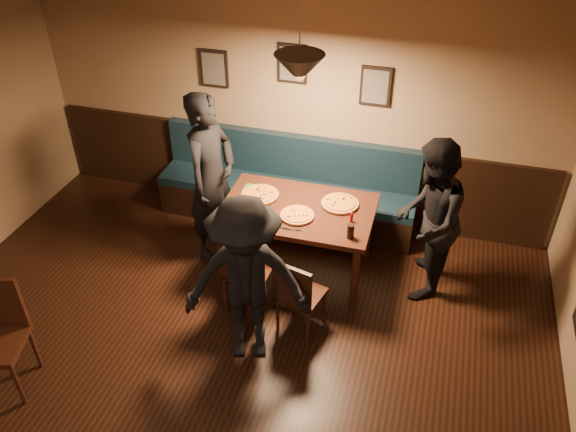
# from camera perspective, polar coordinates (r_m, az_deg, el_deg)

# --- Properties ---
(ceiling) EXTENTS (7.00, 7.00, 0.00)m
(ceiling) POSITION_cam_1_polar(r_m,az_deg,el_deg) (2.98, -18.19, 8.86)
(ceiling) COLOR silver
(ceiling) RESTS_ON ground
(wall_back) EXTENTS (6.00, 0.00, 6.00)m
(wall_back) POSITION_cam_1_polar(r_m,az_deg,el_deg) (6.47, 0.48, 11.27)
(wall_back) COLOR #8C704F
(wall_back) RESTS_ON ground
(wainscot) EXTENTS (5.88, 0.06, 1.00)m
(wainscot) POSITION_cam_1_polar(r_m,az_deg,el_deg) (6.87, 0.38, 4.30)
(wainscot) COLOR black
(wainscot) RESTS_ON ground
(booth_bench) EXTENTS (3.00, 0.60, 1.00)m
(booth_bench) POSITION_cam_1_polar(r_m,az_deg,el_deg) (6.65, -0.26, 3.15)
(booth_bench) COLOR #0F232D
(booth_bench) RESTS_ON ground
(picture_left) EXTENTS (0.32, 0.04, 0.42)m
(picture_left) POSITION_cam_1_polar(r_m,az_deg,el_deg) (6.61, -7.35, 14.34)
(picture_left) COLOR black
(picture_left) RESTS_ON wall_back
(picture_center) EXTENTS (0.32, 0.04, 0.42)m
(picture_center) POSITION_cam_1_polar(r_m,az_deg,el_deg) (6.28, 0.42, 14.92)
(picture_center) COLOR black
(picture_center) RESTS_ON wall_back
(picture_right) EXTENTS (0.32, 0.04, 0.42)m
(picture_right) POSITION_cam_1_polar(r_m,az_deg,el_deg) (6.17, 8.69, 12.63)
(picture_right) COLOR black
(picture_right) RESTS_ON wall_back
(pendant_lamp) EXTENTS (0.44, 0.44, 0.25)m
(pendant_lamp) POSITION_cam_1_polar(r_m,az_deg,el_deg) (5.03, 1.14, 14.45)
(pendant_lamp) COLOR black
(pendant_lamp) RESTS_ON ceiling
(dining_table) EXTENTS (1.52, 0.99, 0.81)m
(dining_table) POSITION_cam_1_polar(r_m,az_deg,el_deg) (5.94, 0.94, -2.41)
(dining_table) COLOR black
(dining_table) RESTS_ON floor
(chair_near_left) EXTENTS (0.44, 0.44, 0.98)m
(chair_near_left) POSITION_cam_1_polar(r_m,az_deg,el_deg) (5.50, -3.83, -4.99)
(chair_near_left) COLOR black
(chair_near_left) RESTS_ON floor
(chair_near_right) EXTENTS (0.46, 0.46, 0.85)m
(chair_near_right) POSITION_cam_1_polar(r_m,az_deg,el_deg) (5.31, 1.34, -7.66)
(chair_near_right) COLOR black
(chair_near_right) RESTS_ON floor
(diner_left) EXTENTS (0.58, 0.76, 1.87)m
(diner_left) POSITION_cam_1_polar(r_m,az_deg,el_deg) (5.99, -7.62, 3.76)
(diner_left) COLOR black
(diner_left) RESTS_ON floor
(diner_right) EXTENTS (0.69, 0.86, 1.68)m
(diner_right) POSITION_cam_1_polar(r_m,az_deg,el_deg) (5.63, 13.75, -0.46)
(diner_right) COLOR black
(diner_right) RESTS_ON floor
(diner_front) EXTENTS (1.19, 0.89, 1.64)m
(diner_front) POSITION_cam_1_polar(r_m,az_deg,el_deg) (4.83, -4.17, -6.61)
(diner_front) COLOR black
(diner_front) RESTS_ON floor
(pizza_a) EXTENTS (0.40, 0.40, 0.04)m
(pizza_a) POSITION_cam_1_polar(r_m,az_deg,el_deg) (5.87, -2.80, 2.13)
(pizza_a) COLOR gold
(pizza_a) RESTS_ON dining_table
(pizza_b) EXTENTS (0.41, 0.41, 0.04)m
(pizza_b) POSITION_cam_1_polar(r_m,az_deg,el_deg) (5.57, 0.92, 0.08)
(pizza_b) COLOR orange
(pizza_b) RESTS_ON dining_table
(pizza_c) EXTENTS (0.40, 0.40, 0.04)m
(pizza_c) POSITION_cam_1_polar(r_m,az_deg,el_deg) (5.75, 5.18, 1.25)
(pizza_c) COLOR orange
(pizza_c) RESTS_ON dining_table
(soda_glass) EXTENTS (0.08, 0.08, 0.14)m
(soda_glass) POSITION_cam_1_polar(r_m,az_deg,el_deg) (5.30, 6.24, -1.51)
(soda_glass) COLOR black
(soda_glass) RESTS_ON dining_table
(tabasco_bottle) EXTENTS (0.04, 0.04, 0.13)m
(tabasco_bottle) POSITION_cam_1_polar(r_m,az_deg,el_deg) (5.50, 6.33, -0.02)
(tabasco_bottle) COLOR #A20505
(tabasco_bottle) RESTS_ON dining_table
(napkin_a) EXTENTS (0.16, 0.16, 0.01)m
(napkin_a) POSITION_cam_1_polar(r_m,az_deg,el_deg) (6.01, -3.67, 2.76)
(napkin_a) COLOR #1E7028
(napkin_a) RESTS_ON dining_table
(napkin_b) EXTENTS (0.18, 0.18, 0.01)m
(napkin_b) POSITION_cam_1_polar(r_m,az_deg,el_deg) (5.61, -5.15, 0.04)
(napkin_b) COLOR #1D6E27
(napkin_b) RESTS_ON dining_table
(cutlery_set) EXTENTS (0.18, 0.04, 0.00)m
(cutlery_set) POSITION_cam_1_polar(r_m,az_deg,el_deg) (5.41, -0.25, -1.28)
(cutlery_set) COLOR silver
(cutlery_set) RESTS_ON dining_table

